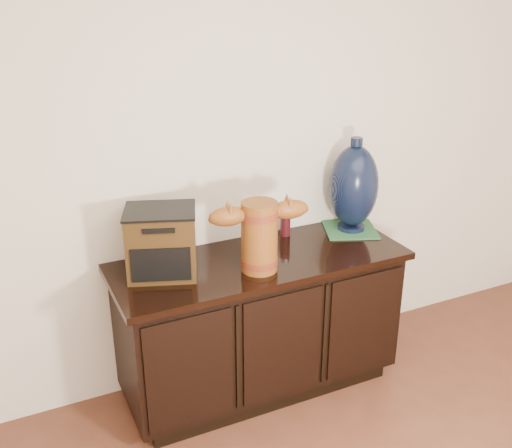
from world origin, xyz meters
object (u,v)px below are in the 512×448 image
sideboard (260,323)px  terracotta_vessel (259,232)px  tv_radio (162,242)px  spray_can (285,222)px  lamp_base (354,187)px

sideboard → terracotta_vessel: bearing=-117.2°
tv_radio → spray_can: (0.72, 0.15, -0.08)m
tv_radio → lamp_base: lamp_base is taller
sideboard → lamp_base: lamp_base is taller
sideboard → lamp_base: bearing=10.1°
terracotta_vessel → lamp_base: (0.65, 0.21, 0.06)m
terracotta_vessel → tv_radio: (-0.42, 0.16, -0.03)m
tv_radio → spray_can: 0.74m
terracotta_vessel → lamp_base: bearing=26.0°
sideboard → tv_radio: size_ratio=3.80×
spray_can → lamp_base: bearing=-14.3°
tv_radio → spray_can: size_ratio=2.47×
spray_can → tv_radio: bearing=-168.3°
terracotta_vessel → lamp_base: 0.69m
sideboard → tv_radio: tv_radio is taller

